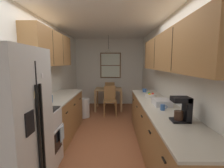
# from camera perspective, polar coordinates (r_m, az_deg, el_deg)

# --- Properties ---
(ground_plane) EXTENTS (12.00, 12.00, 0.00)m
(ground_plane) POSITION_cam_1_polar(r_m,az_deg,el_deg) (4.11, -2.18, -15.94)
(ground_plane) COLOR brown
(wall_left) EXTENTS (0.10, 9.00, 2.55)m
(wall_left) POSITION_cam_1_polar(r_m,az_deg,el_deg) (4.09, -21.53, 1.94)
(wall_left) COLOR silver
(wall_left) RESTS_ON ground
(wall_right) EXTENTS (0.10, 9.00, 2.55)m
(wall_right) POSITION_cam_1_polar(r_m,az_deg,el_deg) (3.95, 17.69, 1.93)
(wall_right) COLOR silver
(wall_right) RESTS_ON ground
(wall_back) EXTENTS (4.40, 0.10, 2.55)m
(wall_back) POSITION_cam_1_polar(r_m,az_deg,el_deg) (6.43, -0.97, 4.30)
(wall_back) COLOR silver
(wall_back) RESTS_ON ground
(ceiling_slab) EXTENTS (4.40, 9.00, 0.08)m
(ceiling_slab) POSITION_cam_1_polar(r_m,az_deg,el_deg) (3.89, -2.38, 21.72)
(ceiling_slab) COLOR white
(refrigerator) EXTENTS (0.75, 0.79, 1.80)m
(refrigerator) POSITION_cam_1_polar(r_m,az_deg,el_deg) (2.11, -33.35, -14.19)
(refrigerator) COLOR silver
(refrigerator) RESTS_ON ground
(stove_range) EXTENTS (0.66, 0.61, 1.10)m
(stove_range) POSITION_cam_1_polar(r_m,az_deg,el_deg) (2.87, -25.19, -17.15)
(stove_range) COLOR silver
(stove_range) RESTS_ON ground
(microwave_over_range) EXTENTS (0.39, 0.62, 0.30)m
(microwave_over_range) POSITION_cam_1_polar(r_m,az_deg,el_deg) (2.68, -28.87, 7.98)
(microwave_over_range) COLOR silver
(counter_left) EXTENTS (0.64, 1.80, 0.90)m
(counter_left) POSITION_cam_1_polar(r_m,az_deg,el_deg) (3.92, -17.42, -10.43)
(counter_left) COLOR olive
(counter_left) RESTS_ON ground
(upper_cabinets_left) EXTENTS (0.33, 1.88, 0.71)m
(upper_cabinets_left) POSITION_cam_1_polar(r_m,az_deg,el_deg) (3.75, -20.63, 11.44)
(upper_cabinets_left) COLOR olive
(counter_right) EXTENTS (0.64, 3.24, 0.90)m
(counter_right) POSITION_cam_1_polar(r_m,az_deg,el_deg) (3.10, 16.19, -15.26)
(counter_right) COLOR olive
(counter_right) RESTS_ON ground
(upper_cabinets_right) EXTENTS (0.33, 2.92, 0.63)m
(upper_cabinets_right) POSITION_cam_1_polar(r_m,az_deg,el_deg) (2.86, 20.22, 10.63)
(upper_cabinets_right) COLOR olive
(dining_table) EXTENTS (0.92, 0.77, 0.74)m
(dining_table) POSITION_cam_1_polar(r_m,az_deg,el_deg) (5.68, -1.19, -2.82)
(dining_table) COLOR #A87F51
(dining_table) RESTS_ON ground
(dining_chair_near) EXTENTS (0.43, 0.43, 0.90)m
(dining_chair_near) POSITION_cam_1_polar(r_m,az_deg,el_deg) (5.12, -0.75, -5.29)
(dining_chair_near) COLOR olive
(dining_chair_near) RESTS_ON ground
(dining_chair_far) EXTENTS (0.41, 0.41, 0.90)m
(dining_chair_far) POSITION_cam_1_polar(r_m,az_deg,el_deg) (6.28, -0.72, -2.90)
(dining_chair_far) COLOR olive
(dining_chair_far) RESTS_ON ground
(pendant_light) EXTENTS (0.24, 0.24, 0.56)m
(pendant_light) POSITION_cam_1_polar(r_m,az_deg,el_deg) (5.60, -1.23, 11.69)
(pendant_light) COLOR black
(back_window) EXTENTS (0.80, 0.05, 0.98)m
(back_window) POSITION_cam_1_polar(r_m,az_deg,el_deg) (6.34, -0.52, 6.55)
(back_window) COLOR brown
(trash_bin) EXTENTS (0.32, 0.32, 0.57)m
(trash_bin) POSITION_cam_1_polar(r_m,az_deg,el_deg) (5.00, -9.72, -8.29)
(trash_bin) COLOR silver
(trash_bin) RESTS_ON ground
(storage_canister) EXTENTS (0.11, 0.11, 0.16)m
(storage_canister) POSITION_cam_1_polar(r_m,az_deg,el_deg) (3.24, -21.08, -4.67)
(storage_canister) COLOR #265999
(storage_canister) RESTS_ON counter_left
(dish_towel) EXTENTS (0.02, 0.16, 0.24)m
(dish_towel) POSITION_cam_1_polar(r_m,az_deg,el_deg) (2.86, -17.16, -16.22)
(dish_towel) COLOR silver
(coffee_maker) EXTENTS (0.22, 0.18, 0.31)m
(coffee_maker) POSITION_cam_1_polar(r_m,az_deg,el_deg) (2.23, 23.68, -7.96)
(coffee_maker) COLOR black
(coffee_maker) RESTS_ON counter_right
(mug_by_coffeemaker) EXTENTS (0.11, 0.07, 0.09)m
(mug_by_coffeemaker) POSITION_cam_1_polar(r_m,az_deg,el_deg) (2.67, 17.45, -7.83)
(mug_by_coffeemaker) COLOR #335999
(mug_by_coffeemaker) RESTS_ON counter_right
(mug_spare) EXTENTS (0.13, 0.09, 0.09)m
(mug_spare) POSITION_cam_1_polar(r_m,az_deg,el_deg) (4.17, 11.38, -2.19)
(mug_spare) COLOR #335999
(mug_spare) RESTS_ON counter_right
(fruit_bowl) EXTENTS (0.23, 0.23, 0.09)m
(fruit_bowl) POSITION_cam_1_polar(r_m,az_deg,el_deg) (3.60, 13.37, -3.87)
(fruit_bowl) COLOR silver
(fruit_bowl) RESTS_ON counter_right
(dish_rack) EXTENTS (0.28, 0.34, 0.10)m
(dish_rack) POSITION_cam_1_polar(r_m,az_deg,el_deg) (2.97, 17.09, -6.15)
(dish_rack) COLOR silver
(dish_rack) RESTS_ON counter_right
(table_serving_bowl) EXTENTS (0.18, 0.18, 0.06)m
(table_serving_bowl) POSITION_cam_1_polar(r_m,az_deg,el_deg) (5.69, -1.84, -1.27)
(table_serving_bowl) COLOR silver
(table_serving_bowl) RESTS_ON dining_table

